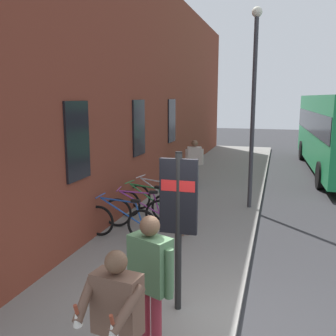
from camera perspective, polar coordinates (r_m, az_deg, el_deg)
name	(u,v)px	position (r m, az deg, el deg)	size (l,w,h in m)	color
ground	(296,216)	(11.28, 18.70, -6.81)	(60.00, 60.00, 0.00)	#2D2D30
sidewalk_pavement	(211,190)	(13.36, 6.52, -3.36)	(24.00, 3.50, 0.12)	gray
station_facade	(163,90)	(14.41, -0.70, 11.68)	(22.00, 0.65, 7.08)	brown
bicycle_beside_lamp	(121,222)	(8.68, -7.13, -8.02)	(0.48, 1.77, 0.97)	black
bicycle_leaning_wall	(139,212)	(9.33, -4.42, -6.63)	(0.51, 1.75, 0.97)	black
bicycle_by_door	(146,205)	(9.91, -3.31, -5.58)	(0.48, 1.76, 0.97)	black
bicycle_under_window	(156,198)	(10.55, -1.86, -4.55)	(0.54, 1.75, 0.97)	black
transit_info_sign	(178,207)	(5.48, 1.59, -5.84)	(0.10, 0.55, 2.40)	black
pedestrian_by_facade	(185,195)	(8.64, 2.58, -4.13)	(0.44, 0.50, 1.56)	brown
pedestrian_near_bus	(194,159)	(13.23, 3.99, 1.38)	(0.37, 0.62, 1.69)	#334C8C
pedestrian_crossing_street	(150,273)	(4.66, -2.69, -15.46)	(0.44, 0.64, 1.80)	maroon
tourist_with_hotdogs	(116,314)	(4.02, -7.82, -20.94)	(0.63, 0.65, 1.70)	brown
street_lamp	(254,94)	(10.89, 12.79, 10.88)	(0.28, 0.28, 5.52)	#333338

